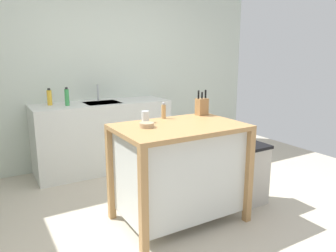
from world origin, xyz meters
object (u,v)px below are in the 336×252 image
(drinking_cup, at_px, (145,117))
(bottle_dish_soap, at_px, (67,97))
(pepper_grinder, at_px, (164,111))
(knife_block, at_px, (202,106))
(sink_faucet, at_px, (98,93))
(bowl_ceramic_wide, at_px, (147,125))
(kitchen_island, at_px, (179,168))
(trash_bin, at_px, (249,174))
(bottle_spray_cleaner, at_px, (49,97))

(drinking_cup, distance_m, bottle_dish_soap, 1.43)
(drinking_cup, bearing_deg, pepper_grinder, 17.89)
(knife_block, relative_size, sink_faucet, 1.16)
(bowl_ceramic_wide, relative_size, bottle_dish_soap, 0.56)
(kitchen_island, xyz_separation_m, knife_block, (0.44, 0.27, 0.49))
(kitchen_island, xyz_separation_m, drinking_cup, (-0.21, 0.25, 0.46))
(knife_block, bearing_deg, trash_bin, -44.54)
(knife_block, distance_m, drinking_cup, 0.66)
(kitchen_island, height_order, knife_block, knife_block)
(bowl_ceramic_wide, relative_size, sink_faucet, 0.57)
(sink_faucet, bearing_deg, bottle_spray_cleaner, -176.55)
(bottle_spray_cleaner, bearing_deg, kitchen_island, -66.82)
(bowl_ceramic_wide, relative_size, trash_bin, 0.20)
(trash_bin, height_order, bottle_dish_soap, bottle_dish_soap)
(pepper_grinder, height_order, bottle_spray_cleaner, bottle_spray_cleaner)
(knife_block, bearing_deg, sink_faucet, 110.58)
(knife_block, xyz_separation_m, drinking_cup, (-0.66, -0.03, -0.04))
(kitchen_island, xyz_separation_m, bottle_spray_cleaner, (-0.76, 1.78, 0.49))
(bowl_ceramic_wide, xyz_separation_m, sink_faucet, (0.16, 1.75, 0.08))
(drinking_cup, bearing_deg, trash_bin, -17.85)
(knife_block, bearing_deg, bottle_spray_cleaner, 128.70)
(knife_block, height_order, bottle_spray_cleaner, knife_block)
(knife_block, bearing_deg, drinking_cup, -177.64)
(knife_block, height_order, bottle_dish_soap, knife_block)
(bowl_ceramic_wide, distance_m, bottle_dish_soap, 1.60)
(drinking_cup, height_order, bottle_spray_cleaner, bottle_spray_cleaner)
(drinking_cup, xyz_separation_m, bottle_spray_cleaner, (-0.55, 1.53, 0.04))
(sink_faucet, bearing_deg, bottle_dish_soap, -157.80)
(kitchen_island, height_order, bottle_spray_cleaner, bottle_spray_cleaner)
(kitchen_island, distance_m, drinking_cup, 0.56)
(trash_bin, bearing_deg, bottle_dish_soap, 129.02)
(bottle_spray_cleaner, bearing_deg, sink_faucet, 3.45)
(kitchen_island, distance_m, sink_faucet, 1.89)
(kitchen_island, bearing_deg, pepper_grinder, 85.86)
(knife_block, xyz_separation_m, bottle_spray_cleaner, (-1.20, 1.50, -0.00))
(bowl_ceramic_wide, height_order, bottle_dish_soap, bottle_dish_soap)
(knife_block, relative_size, drinking_cup, 2.41)
(kitchen_island, distance_m, bottle_spray_cleaner, 2.00)
(bowl_ceramic_wide, relative_size, pepper_grinder, 0.79)
(knife_block, relative_size, trash_bin, 0.40)
(kitchen_island, distance_m, bottle_dish_soap, 1.80)
(bowl_ceramic_wide, bearing_deg, knife_block, 16.13)
(knife_block, relative_size, bottle_dish_soap, 1.13)
(sink_faucet, relative_size, bottle_spray_cleaner, 1.06)
(knife_block, bearing_deg, bowl_ceramic_wide, -163.87)
(pepper_grinder, relative_size, sink_faucet, 0.72)
(kitchen_island, distance_m, pepper_grinder, 0.58)
(bottle_dish_soap, bearing_deg, trash_bin, -50.98)
(kitchen_island, xyz_separation_m, trash_bin, (0.80, -0.08, -0.19))
(pepper_grinder, height_order, trash_bin, pepper_grinder)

